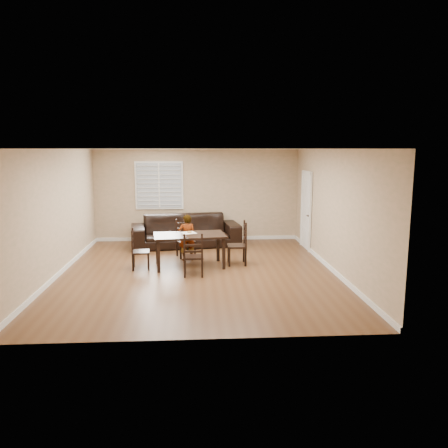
{
  "coord_description": "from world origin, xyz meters",
  "views": [
    {
      "loc": [
        -0.01,
        -9.4,
        2.69
      ],
      "look_at": [
        0.61,
        0.45,
        1.0
      ],
      "focal_mm": 35.0,
      "sensor_mm": 36.0,
      "label": 1
    }
  ],
  "objects_px": {
    "chair_far": "(193,257)",
    "chair_left": "(136,251)",
    "sofa": "(186,231)",
    "dining_table": "(190,238)",
    "chair_near": "(184,240)",
    "donut": "(189,232)",
    "chair_right": "(242,245)",
    "child": "(187,237)"
  },
  "relations": [
    {
      "from": "chair_far",
      "to": "chair_left",
      "type": "xyz_separation_m",
      "value": [
        -1.31,
        0.7,
        -0.01
      ]
    },
    {
      "from": "chair_far",
      "to": "chair_left",
      "type": "height_order",
      "value": "chair_far"
    },
    {
      "from": "sofa",
      "to": "dining_table",
      "type": "bearing_deg",
      "value": -94.39
    },
    {
      "from": "chair_near",
      "to": "chair_far",
      "type": "bearing_deg",
      "value": -100.59
    },
    {
      "from": "dining_table",
      "to": "donut",
      "type": "bearing_deg",
      "value": 83.66
    },
    {
      "from": "chair_near",
      "to": "chair_left",
      "type": "distance_m",
      "value": 1.58
    },
    {
      "from": "chair_right",
      "to": "chair_left",
      "type": "bearing_deg",
      "value": -82.94
    },
    {
      "from": "chair_near",
      "to": "donut",
      "type": "height_order",
      "value": "chair_near"
    },
    {
      "from": "chair_right",
      "to": "dining_table",
      "type": "bearing_deg",
      "value": -83.24
    },
    {
      "from": "child",
      "to": "chair_left",
      "type": "bearing_deg",
      "value": 25.61
    },
    {
      "from": "child",
      "to": "donut",
      "type": "bearing_deg",
      "value": 93.0
    },
    {
      "from": "chair_far",
      "to": "chair_near",
      "type": "bearing_deg",
      "value": -82.83
    },
    {
      "from": "dining_table",
      "to": "chair_far",
      "type": "height_order",
      "value": "chair_far"
    },
    {
      "from": "chair_left",
      "to": "donut",
      "type": "distance_m",
      "value": 1.31
    },
    {
      "from": "child",
      "to": "sofa",
      "type": "height_order",
      "value": "child"
    },
    {
      "from": "chair_far",
      "to": "chair_right",
      "type": "xyz_separation_m",
      "value": [
        1.14,
        0.98,
        0.04
      ]
    },
    {
      "from": "child",
      "to": "chair_right",
      "type": "bearing_deg",
      "value": 154.14
    },
    {
      "from": "child",
      "to": "donut",
      "type": "relative_size",
      "value": 10.74
    },
    {
      "from": "chair_right",
      "to": "donut",
      "type": "bearing_deg",
      "value": -91.75
    },
    {
      "from": "dining_table",
      "to": "chair_far",
      "type": "distance_m",
      "value": 0.89
    },
    {
      "from": "chair_far",
      "to": "child",
      "type": "xyz_separation_m",
      "value": [
        -0.16,
        1.43,
        0.14
      ]
    },
    {
      "from": "chair_far",
      "to": "sofa",
      "type": "height_order",
      "value": "chair_far"
    },
    {
      "from": "chair_near",
      "to": "donut",
      "type": "bearing_deg",
      "value": -97.98
    },
    {
      "from": "dining_table",
      "to": "chair_right",
      "type": "bearing_deg",
      "value": -0.76
    },
    {
      "from": "chair_right",
      "to": "donut",
      "type": "distance_m",
      "value": 1.28
    },
    {
      "from": "chair_far",
      "to": "sofa",
      "type": "xyz_separation_m",
      "value": [
        -0.23,
        3.07,
        0.01
      ]
    },
    {
      "from": "chair_near",
      "to": "chair_right",
      "type": "height_order",
      "value": "chair_right"
    },
    {
      "from": "chair_left",
      "to": "sofa",
      "type": "bearing_deg",
      "value": -29.77
    },
    {
      "from": "dining_table",
      "to": "chair_near",
      "type": "height_order",
      "value": "chair_near"
    },
    {
      "from": "chair_left",
      "to": "chair_right",
      "type": "distance_m",
      "value": 2.47
    },
    {
      "from": "sofa",
      "to": "chair_right",
      "type": "bearing_deg",
      "value": -64.65
    },
    {
      "from": "dining_table",
      "to": "chair_right",
      "type": "distance_m",
      "value": 1.26
    },
    {
      "from": "dining_table",
      "to": "chair_left",
      "type": "relative_size",
      "value": 1.86
    },
    {
      "from": "dining_table",
      "to": "chair_right",
      "type": "height_order",
      "value": "chair_right"
    },
    {
      "from": "dining_table",
      "to": "sofa",
      "type": "distance_m",
      "value": 2.23
    },
    {
      "from": "chair_left",
      "to": "child",
      "type": "relative_size",
      "value": 0.81
    },
    {
      "from": "chair_near",
      "to": "child",
      "type": "bearing_deg",
      "value": -98.0
    },
    {
      "from": "chair_near",
      "to": "sofa",
      "type": "relative_size",
      "value": 0.31
    },
    {
      "from": "chair_right",
      "to": "sofa",
      "type": "distance_m",
      "value": 2.5
    },
    {
      "from": "chair_far",
      "to": "child",
      "type": "relative_size",
      "value": 0.83
    },
    {
      "from": "chair_left",
      "to": "sofa",
      "type": "xyz_separation_m",
      "value": [
        1.08,
        2.36,
        0.02
      ]
    },
    {
      "from": "child",
      "to": "chair_near",
      "type": "bearing_deg",
      "value": -87.05
    }
  ]
}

